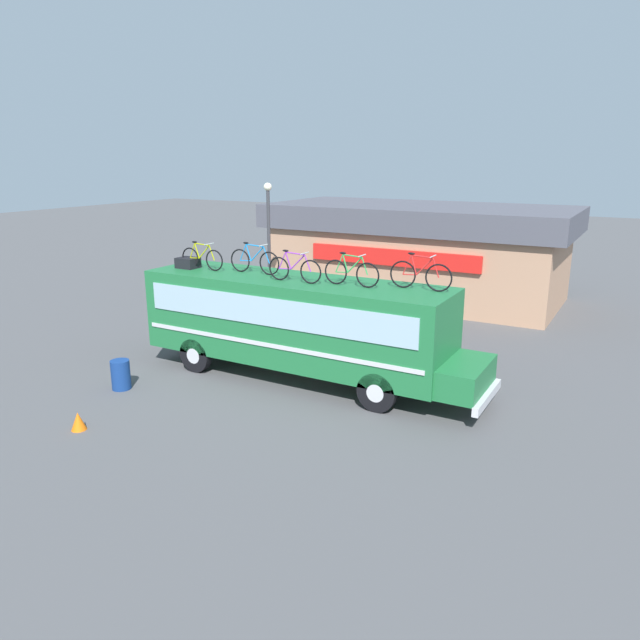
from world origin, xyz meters
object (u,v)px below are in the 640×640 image
at_px(rooftop_bicycle_4, 351,272).
at_px(rooftop_bicycle_5, 420,275).
at_px(rooftop_bicycle_3, 294,269).
at_px(street_lamp, 269,236).
at_px(bus, 299,322).
at_px(traffic_cone, 78,421).
at_px(rooftop_bicycle_1, 202,258).
at_px(luggage_bag_1, 188,263).
at_px(rooftop_bicycle_2, 254,261).
at_px(trash_bin, 121,375).

height_order(rooftop_bicycle_4, rooftop_bicycle_5, rooftop_bicycle_5).
height_order(rooftop_bicycle_3, street_lamp, street_lamp).
xyz_separation_m(bus, street_lamp, (-5.16, 6.10, 1.55)).
relative_size(rooftop_bicycle_3, traffic_cone, 3.80).
xyz_separation_m(rooftop_bicycle_4, street_lamp, (-6.92, 6.17, -0.11)).
xyz_separation_m(bus, rooftop_bicycle_1, (-3.45, -0.15, 1.65)).
xyz_separation_m(traffic_cone, street_lamp, (-2.30, 11.81, 3.10)).
xyz_separation_m(rooftop_bicycle_3, street_lamp, (-5.27, 6.47, -0.10)).
bearing_deg(luggage_bag_1, bus, 2.28).
distance_m(rooftop_bicycle_2, rooftop_bicycle_3, 1.82).
relative_size(rooftop_bicycle_2, street_lamp, 0.33).
bearing_deg(rooftop_bicycle_1, rooftop_bicycle_3, -3.62).
distance_m(rooftop_bicycle_3, trash_bin, 5.88).
height_order(luggage_bag_1, rooftop_bicycle_1, rooftop_bicycle_1).
relative_size(rooftop_bicycle_3, rooftop_bicycle_4, 1.04).
xyz_separation_m(rooftop_bicycle_1, street_lamp, (-1.71, 6.24, -0.10)).
bearing_deg(rooftop_bicycle_5, traffic_cone, -136.45).
height_order(rooftop_bicycle_1, rooftop_bicycle_2, rooftop_bicycle_2).
bearing_deg(street_lamp, rooftop_bicycle_3, -50.83).
height_order(rooftop_bicycle_5, trash_bin, rooftop_bicycle_5).
xyz_separation_m(bus, rooftop_bicycle_4, (1.76, -0.07, 1.66)).
xyz_separation_m(rooftop_bicycle_1, traffic_cone, (0.59, -5.57, -3.20)).
xyz_separation_m(rooftop_bicycle_4, trash_bin, (-5.78, -3.20, -3.01)).
bearing_deg(trash_bin, traffic_cone, -64.59).
bearing_deg(luggage_bag_1, rooftop_bicycle_5, 4.25).
relative_size(trash_bin, traffic_cone, 1.89).
height_order(bus, trash_bin, bus).
bearing_deg(rooftop_bicycle_5, street_lamp, 146.91).
relative_size(luggage_bag_1, street_lamp, 0.12).
relative_size(trash_bin, street_lamp, 0.16).
bearing_deg(rooftop_bicycle_1, luggage_bag_1, -178.57).
relative_size(rooftop_bicycle_2, rooftop_bicycle_4, 1.07).
xyz_separation_m(rooftop_bicycle_5, street_lamp, (-8.74, 5.69, -0.13)).
distance_m(rooftop_bicycle_5, traffic_cone, 9.46).
bearing_deg(trash_bin, rooftop_bicycle_1, 79.65).
xyz_separation_m(rooftop_bicycle_3, rooftop_bicycle_4, (1.65, 0.30, 0.01)).
bearing_deg(street_lamp, luggage_bag_1, -79.80).
relative_size(rooftop_bicycle_3, trash_bin, 2.01).
bearing_deg(street_lamp, bus, -49.76).
bearing_deg(trash_bin, rooftop_bicycle_5, 25.83).
xyz_separation_m(rooftop_bicycle_4, rooftop_bicycle_5, (1.82, 0.48, 0.02)).
bearing_deg(rooftop_bicycle_2, bus, -4.59).
relative_size(rooftop_bicycle_1, rooftop_bicycle_4, 0.98).
height_order(rooftop_bicycle_2, rooftop_bicycle_5, rooftop_bicycle_5).
xyz_separation_m(luggage_bag_1, rooftop_bicycle_1, (0.58, 0.01, 0.20)).
bearing_deg(trash_bin, rooftop_bicycle_2, 54.94).
height_order(rooftop_bicycle_4, trash_bin, rooftop_bicycle_4).
height_order(luggage_bag_1, rooftop_bicycle_4, rooftop_bicycle_4).
bearing_deg(trash_bin, luggage_bag_1, 90.20).
distance_m(rooftop_bicycle_1, rooftop_bicycle_2, 1.84).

